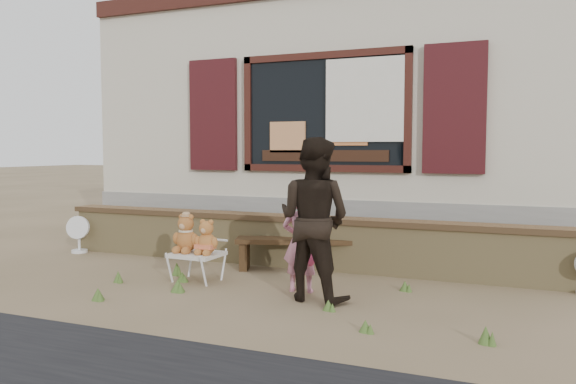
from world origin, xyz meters
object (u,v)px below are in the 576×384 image
at_px(bench, 299,247).
at_px(child, 301,242).
at_px(folding_chair, 197,255).
at_px(teddy_bear_right, 207,236).
at_px(adult, 314,219).
at_px(teddy_bear_left, 186,233).

relative_size(bench, child, 1.49).
bearing_deg(bench, child, -86.65).
xyz_separation_m(folding_chair, child, (1.27, 0.01, 0.24)).
xyz_separation_m(folding_chair, teddy_bear_right, (0.14, -0.01, 0.23)).
xyz_separation_m(bench, adult, (0.63, -1.23, 0.52)).
bearing_deg(bench, adult, -81.30).
bearing_deg(child, teddy_bear_left, -7.96).
bearing_deg(teddy_bear_right, adult, -6.76).
bearing_deg(folding_chair, child, 2.89).
xyz_separation_m(folding_chair, adult, (1.51, -0.23, 0.52)).
height_order(folding_chair, teddy_bear_left, teddy_bear_left).
xyz_separation_m(teddy_bear_left, teddy_bear_right, (0.28, -0.01, -0.02)).
bearing_deg(teddy_bear_left, adult, -5.63).
xyz_separation_m(teddy_bear_right, child, (1.14, 0.02, 0.00)).
distance_m(folding_chair, child, 1.30).
relative_size(bench, teddy_bear_right, 4.01).
xyz_separation_m(child, adult, (0.23, -0.24, 0.28)).
height_order(teddy_bear_left, adult, adult).
bearing_deg(teddy_bear_left, child, 2.61).
height_order(folding_chair, adult, adult).
distance_m(teddy_bear_right, child, 1.14).
relative_size(child, adult, 0.66).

